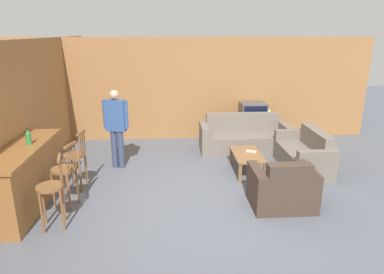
{
  "coord_description": "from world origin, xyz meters",
  "views": [
    {
      "loc": [
        -0.52,
        -5.22,
        2.73
      ],
      "look_at": [
        -0.13,
        0.84,
        0.85
      ],
      "focal_mm": 32.0,
      "sensor_mm": 36.0,
      "label": 1
    }
  ],
  "objects_px": {
    "tv_unit": "(252,130)",
    "bottle": "(28,137)",
    "bar_chair_near": "(52,192)",
    "couch_far": "(243,138)",
    "tv": "(253,112)",
    "table_lamp": "(265,108)",
    "person_by_window": "(116,125)",
    "book_on_table": "(251,151)",
    "coffee_table": "(247,156)",
    "loveseat_right": "(305,155)",
    "bar_chair_mid": "(65,174)",
    "armchair_near": "(282,189)",
    "bar_chair_far": "(76,159)"
  },
  "relations": [
    {
      "from": "armchair_near",
      "to": "book_on_table",
      "type": "distance_m",
      "value": 1.56
    },
    {
      "from": "person_by_window",
      "to": "bar_chair_near",
      "type": "bearing_deg",
      "value": -104.74
    },
    {
      "from": "table_lamp",
      "to": "couch_far",
      "type": "bearing_deg",
      "value": -132.76
    },
    {
      "from": "bar_chair_mid",
      "to": "book_on_table",
      "type": "height_order",
      "value": "bar_chair_mid"
    },
    {
      "from": "couch_far",
      "to": "bottle",
      "type": "xyz_separation_m",
      "value": [
        -3.96,
        -2.37,
        0.84
      ]
    },
    {
      "from": "tv_unit",
      "to": "table_lamp",
      "type": "xyz_separation_m",
      "value": [
        0.31,
        0.0,
        0.58
      ]
    },
    {
      "from": "bar_chair_mid",
      "to": "armchair_near",
      "type": "height_order",
      "value": "bar_chair_mid"
    },
    {
      "from": "armchair_near",
      "to": "tv_unit",
      "type": "relative_size",
      "value": 1.04
    },
    {
      "from": "bar_chair_near",
      "to": "coffee_table",
      "type": "bearing_deg",
      "value": 29.52
    },
    {
      "from": "bar_chair_near",
      "to": "loveseat_right",
      "type": "bearing_deg",
      "value": 23.41
    },
    {
      "from": "coffee_table",
      "to": "bottle",
      "type": "bearing_deg",
      "value": -164.37
    },
    {
      "from": "tv",
      "to": "person_by_window",
      "type": "bearing_deg",
      "value": -153.03
    },
    {
      "from": "coffee_table",
      "to": "loveseat_right",
      "type": "bearing_deg",
      "value": 4.54
    },
    {
      "from": "loveseat_right",
      "to": "table_lamp",
      "type": "distance_m",
      "value": 2.07
    },
    {
      "from": "coffee_table",
      "to": "armchair_near",
      "type": "bearing_deg",
      "value": -80.06
    },
    {
      "from": "bar_chair_mid",
      "to": "person_by_window",
      "type": "distance_m",
      "value": 1.77
    },
    {
      "from": "bar_chair_far",
      "to": "armchair_near",
      "type": "height_order",
      "value": "bar_chair_far"
    },
    {
      "from": "coffee_table",
      "to": "tv",
      "type": "xyz_separation_m",
      "value": [
        0.59,
        2.07,
        0.43
      ]
    },
    {
      "from": "coffee_table",
      "to": "book_on_table",
      "type": "xyz_separation_m",
      "value": [
        0.1,
        0.11,
        0.07
      ]
    },
    {
      "from": "tv_unit",
      "to": "bottle",
      "type": "relative_size",
      "value": 3.62
    },
    {
      "from": "armchair_near",
      "to": "tv_unit",
      "type": "bearing_deg",
      "value": 84.55
    },
    {
      "from": "loveseat_right",
      "to": "coffee_table",
      "type": "height_order",
      "value": "loveseat_right"
    },
    {
      "from": "table_lamp",
      "to": "person_by_window",
      "type": "height_order",
      "value": "person_by_window"
    },
    {
      "from": "bar_chair_near",
      "to": "book_on_table",
      "type": "distance_m",
      "value": 3.84
    },
    {
      "from": "tv",
      "to": "person_by_window",
      "type": "xyz_separation_m",
      "value": [
        -3.21,
        -1.63,
        0.16
      ]
    },
    {
      "from": "tv_unit",
      "to": "bottle",
      "type": "xyz_separation_m",
      "value": [
        -4.34,
        -3.12,
        0.87
      ]
    },
    {
      "from": "loveseat_right",
      "to": "table_lamp",
      "type": "height_order",
      "value": "table_lamp"
    },
    {
      "from": "loveseat_right",
      "to": "bar_chair_near",
      "type": "bearing_deg",
      "value": -156.59
    },
    {
      "from": "couch_far",
      "to": "person_by_window",
      "type": "bearing_deg",
      "value": -162.58
    },
    {
      "from": "bar_chair_mid",
      "to": "bottle",
      "type": "xyz_separation_m",
      "value": [
        -0.54,
        0.14,
        0.58
      ]
    },
    {
      "from": "bar_chair_mid",
      "to": "tv",
      "type": "bearing_deg",
      "value": 40.6
    },
    {
      "from": "bottle",
      "to": "person_by_window",
      "type": "xyz_separation_m",
      "value": [
        1.13,
        1.48,
        -0.22
      ]
    },
    {
      "from": "couch_far",
      "to": "tv_unit",
      "type": "xyz_separation_m",
      "value": [
        0.39,
        0.75,
        -0.04
      ]
    },
    {
      "from": "bar_chair_near",
      "to": "bottle",
      "type": "distance_m",
      "value": 1.1
    },
    {
      "from": "tv",
      "to": "bar_chair_mid",
      "type": "bearing_deg",
      "value": -139.4
    },
    {
      "from": "tv_unit",
      "to": "table_lamp",
      "type": "distance_m",
      "value": 0.66
    },
    {
      "from": "bar_chair_near",
      "to": "book_on_table",
      "type": "bearing_deg",
      "value": 30.16
    },
    {
      "from": "loveseat_right",
      "to": "bottle",
      "type": "bearing_deg",
      "value": -167.0
    },
    {
      "from": "bar_chair_far",
      "to": "bar_chair_mid",
      "type": "bearing_deg",
      "value": -90.02
    },
    {
      "from": "bottle",
      "to": "person_by_window",
      "type": "relative_size",
      "value": 0.16
    },
    {
      "from": "coffee_table",
      "to": "book_on_table",
      "type": "bearing_deg",
      "value": 46.54
    },
    {
      "from": "tv_unit",
      "to": "tv",
      "type": "bearing_deg",
      "value": -90.0
    },
    {
      "from": "couch_far",
      "to": "armchair_near",
      "type": "distance_m",
      "value": 2.76
    },
    {
      "from": "bottle",
      "to": "bar_chair_near",
      "type": "bearing_deg",
      "value": -55.11
    },
    {
      "from": "tv_unit",
      "to": "person_by_window",
      "type": "bearing_deg",
      "value": -152.99
    },
    {
      "from": "armchair_near",
      "to": "tv",
      "type": "height_order",
      "value": "tv"
    },
    {
      "from": "loveseat_right",
      "to": "armchair_near",
      "type": "bearing_deg",
      "value": -122.07
    },
    {
      "from": "bar_chair_far",
      "to": "coffee_table",
      "type": "relative_size",
      "value": 1.06
    },
    {
      "from": "bar_chair_mid",
      "to": "bottle",
      "type": "bearing_deg",
      "value": 165.1
    },
    {
      "from": "couch_far",
      "to": "bottle",
      "type": "height_order",
      "value": "bottle"
    }
  ]
}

